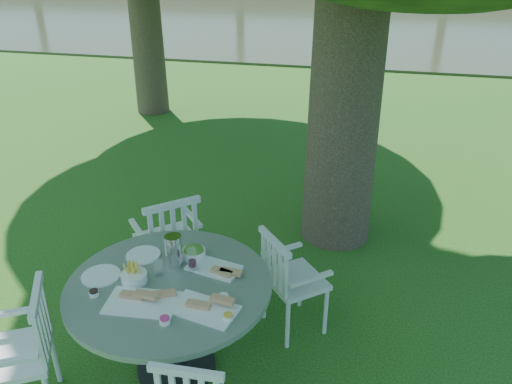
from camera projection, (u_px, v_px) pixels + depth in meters
ground at (251, 286)px, 4.49m from camera, size 140.00×140.00×0.00m
table at (171, 301)px, 3.35m from camera, size 1.36×1.36×0.76m
chair_ne at (286, 276)px, 3.77m from camera, size 0.59×0.59×0.86m
chair_nw at (170, 238)px, 4.17m from camera, size 0.65×0.65×0.94m
chair_sw at (28, 345)px, 3.09m from camera, size 0.60×0.61×0.91m
tableware at (167, 272)px, 3.32m from camera, size 1.14×0.82×0.23m
river at (366, 8)px, 24.52m from camera, size 100.00×28.00×0.12m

